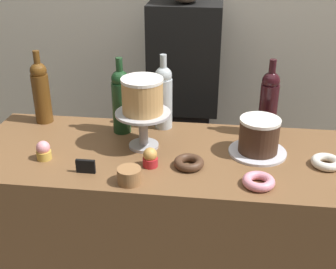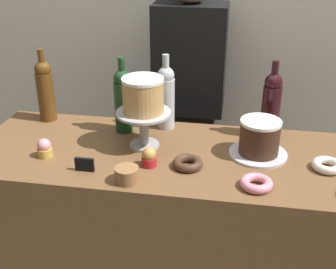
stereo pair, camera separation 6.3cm
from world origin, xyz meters
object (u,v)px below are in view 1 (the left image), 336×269
Objects in this scene: wine_bottle_clear at (163,96)px; cookie_stack at (129,176)px; white_layer_cake at (142,96)px; price_sign_chalkboard at (86,166)px; wine_bottle_green at (121,100)px; cupcake_caramel at (150,158)px; donut_pink at (259,181)px; wine_bottle_dark_red at (269,102)px; cake_stand_pedestal at (143,124)px; donut_sugar at (326,162)px; barista_figure at (184,111)px; cupcake_strawberry at (44,151)px; chocolate_round_cake at (259,135)px; wine_bottle_amber at (41,91)px; donut_chocolate at (189,163)px.

wine_bottle_clear is 3.87× the size of cookie_stack.
price_sign_chalkboard is at bearing -127.22° from white_layer_cake.
cookie_stack is (0.11, -0.40, -0.12)m from wine_bottle_green.
cupcake_caramel reaches higher than donut_pink.
wine_bottle_dark_red reaches higher than cookie_stack.
cake_stand_pedestal reaches higher than price_sign_chalkboard.
barista_figure is (-0.59, 0.68, -0.11)m from donut_sugar.
wine_bottle_clear is (0.05, 0.20, 0.04)m from cake_stand_pedestal.
wine_bottle_green is at bearing -114.83° from barista_figure.
price_sign_chalkboard is at bearing -127.22° from cake_stand_pedestal.
white_layer_cake is 0.43m from cupcake_strawberry.
chocolate_round_cake is at bearing 10.49° from cupcake_strawberry.
chocolate_round_cake is 0.43m from cupcake_caramel.
cake_stand_pedestal is 0.66× the size of wine_bottle_amber.
wine_bottle_amber is at bearing 168.91° from chocolate_round_cake.
cake_stand_pedestal is 1.34× the size of white_layer_cake.
wine_bottle_green is at bearing -175.05° from wine_bottle_dark_red.
chocolate_round_cake is 1.38× the size of donut_pink.
wine_bottle_green is 2.91× the size of donut_chocolate.
donut_pink is (-0.05, -0.41, -0.13)m from wine_bottle_dark_red.
donut_chocolate is at bearing -67.20° from wine_bottle_clear.
cake_stand_pedestal is 0.45m from chocolate_round_cake.
white_layer_cake is at bearing 108.95° from cupcake_caramel.
wine_bottle_amber is 2.91× the size of donut_chocolate.
donut_pink and donut_chocolate have the same top height.
price_sign_chalkboard is 0.04× the size of barista_figure.
white_layer_cake is 1.04× the size of chocolate_round_cake.
donut_chocolate is at bearing -172.25° from donut_sugar.
wine_bottle_amber is 1.02m from donut_pink.
wine_bottle_green is 4.38× the size of cupcake_caramel.
wine_bottle_amber is 0.77m from barista_figure.
cupcake_caramel is 1.06× the size of price_sign_chalkboard.
barista_figure reaches higher than cupcake_strawberry.
cookie_stack reaches higher than donut_sugar.
price_sign_chalkboard is at bearing -22.75° from cupcake_strawberry.
wine_bottle_clear reaches higher than chocolate_round_cake.
white_layer_cake is 2.30× the size of price_sign_chalkboard.
cake_stand_pedestal is 0.53m from wine_bottle_dark_red.
cookie_stack is (0.48, -0.46, -0.12)m from wine_bottle_amber.
cookie_stack is at bearing -163.76° from donut_sugar.
donut_sugar is at bearing 7.31° from cupcake_caramel.
wine_bottle_dark_red reaches higher than donut_pink.
wine_bottle_dark_red is 0.34m from donut_sugar.
cupcake_strawberry is (-0.36, -0.15, -0.18)m from white_layer_cake.
wine_bottle_dark_red reaches higher than price_sign_chalkboard.
donut_sugar is at bearing -15.74° from chocolate_round_cake.
donut_sugar is (0.26, 0.17, 0.00)m from donut_pink.
cupcake_strawberry is (-0.85, -0.33, -0.11)m from wine_bottle_dark_red.
donut_chocolate is at bearing -35.01° from cake_stand_pedestal.
cupcake_caramel reaches higher than price_sign_chalkboard.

